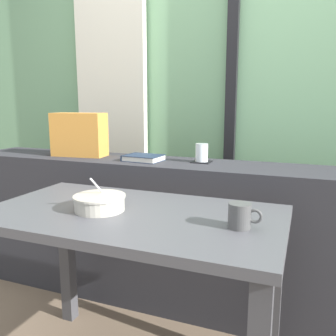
{
  "coord_description": "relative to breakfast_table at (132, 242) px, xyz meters",
  "views": [
    {
      "loc": [
        0.57,
        -1.24,
        1.15
      ],
      "look_at": [
        -0.09,
        0.45,
        0.81
      ],
      "focal_mm": 37.67,
      "sensor_mm": 36.0,
      "label": 1
    }
  ],
  "objects": [
    {
      "name": "throw_pillow",
      "position": [
        -0.68,
        0.63,
        0.34
      ],
      "size": [
        0.33,
        0.17,
        0.26
      ],
      "primitive_type": "cube",
      "rotation": [
        0.0,
        0.0,
        0.11
      ],
      "color": "#D18938",
      "rests_on": "dark_console_ledge"
    },
    {
      "name": "soup_bowl",
      "position": [
        -0.12,
        -0.03,
        0.15
      ],
      "size": [
        0.2,
        0.2,
        0.13
      ],
      "color": "#BCB7A8",
      "rests_on": "breakfast_table"
    },
    {
      "name": "coaster_square",
      "position": [
        0.08,
        0.67,
        0.22
      ],
      "size": [
        0.1,
        0.1,
        0.0
      ],
      "primitive_type": "cube",
      "color": "black",
      "rests_on": "dark_console_ledge"
    },
    {
      "name": "dark_console_ledge",
      "position": [
        0.03,
        0.63,
        -0.2
      ],
      "size": [
        2.8,
        0.38,
        0.83
      ],
      "primitive_type": "cube",
      "color": "#2D2D33",
      "rests_on": "ground"
    },
    {
      "name": "curtain_left_panel",
      "position": [
        -0.78,
        1.2,
        0.63
      ],
      "size": [
        0.56,
        0.06,
        2.5
      ],
      "primitive_type": "cube",
      "color": "beige",
      "rests_on": "ground"
    },
    {
      "name": "outdoor_backdrop",
      "position": [
        0.03,
        1.3,
        0.78
      ],
      "size": [
        4.8,
        0.08,
        2.8
      ],
      "primitive_type": "cube",
      "color": "#7AAD7F",
      "rests_on": "ground"
    },
    {
      "name": "window_divider_post",
      "position": [
        0.12,
        1.23,
        0.68
      ],
      "size": [
        0.07,
        0.05,
        2.6
      ],
      "primitive_type": "cube",
      "color": "black",
      "rests_on": "ground"
    },
    {
      "name": "breakfast_table",
      "position": [
        0.0,
        0.0,
        0.0
      ],
      "size": [
        1.15,
        0.63,
        0.74
      ],
      "color": "#414145",
      "rests_on": "ground"
    },
    {
      "name": "ceramic_mug",
      "position": [
        0.42,
        -0.03,
        0.17
      ],
      "size": [
        0.11,
        0.08,
        0.08
      ],
      "color": "#4C4C4C",
      "rests_on": "breakfast_table"
    },
    {
      "name": "closed_book",
      "position": [
        -0.24,
        0.61,
        0.23
      ],
      "size": [
        0.22,
        0.17,
        0.03
      ],
      "color": "#1E2D47",
      "rests_on": "dark_console_ledge"
    },
    {
      "name": "juice_glass",
      "position": [
        0.08,
        0.67,
        0.26
      ],
      "size": [
        0.07,
        0.07,
        0.1
      ],
      "color": "white",
      "rests_on": "coaster_square"
    }
  ]
}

